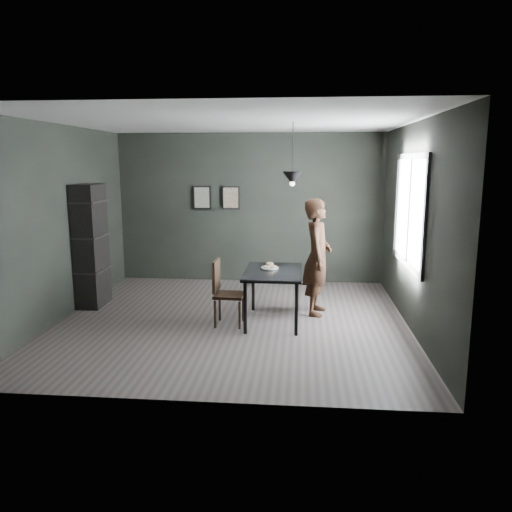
# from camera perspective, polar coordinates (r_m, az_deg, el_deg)

# --- Properties ---
(ground) EXTENTS (5.00, 5.00, 0.00)m
(ground) POSITION_cam_1_polar(r_m,az_deg,el_deg) (7.31, -2.79, -7.36)
(ground) COLOR #37312F
(ground) RESTS_ON ground
(back_wall) EXTENTS (5.00, 0.10, 2.80)m
(back_wall) POSITION_cam_1_polar(r_m,az_deg,el_deg) (9.47, -0.75, 5.47)
(back_wall) COLOR black
(back_wall) RESTS_ON ground
(ceiling) EXTENTS (5.00, 5.00, 0.02)m
(ceiling) POSITION_cam_1_polar(r_m,az_deg,el_deg) (6.97, -3.01, 15.09)
(ceiling) COLOR silver
(ceiling) RESTS_ON ground
(window_assembly) EXTENTS (0.04, 1.96, 1.56)m
(window_assembly) POSITION_cam_1_polar(r_m,az_deg,el_deg) (7.26, 17.11, 4.98)
(window_assembly) COLOR white
(window_assembly) RESTS_ON ground
(cafe_table) EXTENTS (0.80, 1.20, 0.75)m
(cafe_table) POSITION_cam_1_polar(r_m,az_deg,el_deg) (7.07, 1.98, -2.33)
(cafe_table) COLOR black
(cafe_table) RESTS_ON ground
(white_plate) EXTENTS (0.23, 0.23, 0.01)m
(white_plate) POSITION_cam_1_polar(r_m,az_deg,el_deg) (7.20, 1.58, -1.40)
(white_plate) COLOR white
(white_plate) RESTS_ON cafe_table
(donut_pile) EXTENTS (0.19, 0.19, 0.08)m
(donut_pile) POSITION_cam_1_polar(r_m,az_deg,el_deg) (7.19, 1.59, -1.13)
(donut_pile) COLOR beige
(donut_pile) RESTS_ON white_plate
(woman) EXTENTS (0.49, 0.68, 1.74)m
(woman) POSITION_cam_1_polar(r_m,az_deg,el_deg) (7.49, 7.03, -0.11)
(woman) COLOR black
(woman) RESTS_ON ground
(wood_chair) EXTENTS (0.41, 0.41, 0.93)m
(wood_chair) POSITION_cam_1_polar(r_m,az_deg,el_deg) (7.00, -3.75, -3.70)
(wood_chair) COLOR black
(wood_chair) RESTS_ON ground
(shelf_unit) EXTENTS (0.38, 0.65, 1.93)m
(shelf_unit) POSITION_cam_1_polar(r_m,az_deg,el_deg) (8.28, -18.38, 1.11)
(shelf_unit) COLOR black
(shelf_unit) RESTS_ON ground
(pendant_lamp) EXTENTS (0.28, 0.28, 0.86)m
(pendant_lamp) POSITION_cam_1_polar(r_m,az_deg,el_deg) (6.98, 4.18, 8.92)
(pendant_lamp) COLOR black
(pendant_lamp) RESTS_ON ground
(framed_print_left) EXTENTS (0.34, 0.04, 0.44)m
(framed_print_left) POSITION_cam_1_polar(r_m,az_deg,el_deg) (9.56, -6.18, 6.66)
(framed_print_left) COLOR black
(framed_print_left) RESTS_ON ground
(framed_print_right) EXTENTS (0.34, 0.04, 0.44)m
(framed_print_right) POSITION_cam_1_polar(r_m,az_deg,el_deg) (9.46, -2.89, 6.67)
(framed_print_right) COLOR black
(framed_print_right) RESTS_ON ground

